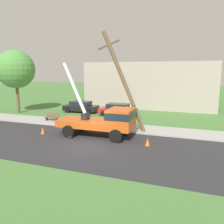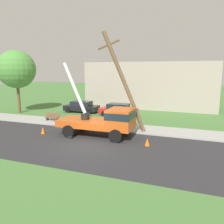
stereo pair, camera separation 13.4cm
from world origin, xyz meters
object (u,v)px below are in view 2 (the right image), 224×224
at_px(utility_truck, 105,120).
at_px(roadside_tree_near, 17,69).
at_px(traffic_cone_behind, 43,130).
at_px(traffic_cone_ahead, 147,142).
at_px(park_bench, 52,117).
at_px(parked_sedan_red, 118,110).
at_px(parked_sedan_black, 82,107).
at_px(leaning_utility_pole, 125,83).

bearing_deg(utility_truck, roadside_tree_near, 157.31).
bearing_deg(traffic_cone_behind, traffic_cone_ahead, -0.19).
xyz_separation_m(traffic_cone_behind, park_bench, (-1.94, 4.20, 0.18)).
distance_m(traffic_cone_ahead, park_bench, 11.68).
height_order(traffic_cone_behind, parked_sedan_red, parked_sedan_red).
relative_size(utility_truck, parked_sedan_black, 1.52).
xyz_separation_m(traffic_cone_behind, parked_sedan_red, (3.57, 9.51, 0.43)).
distance_m(traffic_cone_ahead, roadside_tree_near, 19.68).
height_order(parked_sedan_black, roadside_tree_near, roadside_tree_near).
distance_m(utility_truck, parked_sedan_red, 8.65).
bearing_deg(parked_sedan_red, traffic_cone_behind, -110.59).
xyz_separation_m(traffic_cone_behind, parked_sedan_black, (-1.55, 9.99, 0.43)).
xyz_separation_m(traffic_cone_ahead, park_bench, (-10.89, 4.23, 0.18)).
bearing_deg(parked_sedan_red, leaning_utility_pole, -67.88).
distance_m(utility_truck, parked_sedan_black, 11.27).
distance_m(park_bench, roadside_tree_near, 8.83).
bearing_deg(traffic_cone_ahead, traffic_cone_behind, 179.81).
distance_m(utility_truck, traffic_cone_behind, 5.52).
xyz_separation_m(utility_truck, parked_sedan_red, (-1.73, 8.45, -0.70)).
bearing_deg(parked_sedan_black, leaning_utility_pole, -43.76).
relative_size(leaning_utility_pole, roadside_tree_near, 1.08).
xyz_separation_m(utility_truck, traffic_cone_ahead, (3.65, -1.10, -1.13)).
distance_m(parked_sedan_black, park_bench, 5.81).
bearing_deg(roadside_tree_near, park_bench, -21.94).
height_order(parked_sedan_red, park_bench, parked_sedan_red).
height_order(utility_truck, parked_sedan_red, utility_truck).
bearing_deg(roadside_tree_near, utility_truck, -22.69).
bearing_deg(traffic_cone_behind, parked_sedan_black, 98.85).
relative_size(utility_truck, traffic_cone_behind, 12.14).
bearing_deg(parked_sedan_black, traffic_cone_behind, -81.15).
xyz_separation_m(traffic_cone_ahead, traffic_cone_behind, (-8.95, 0.03, 0.00)).
height_order(leaning_utility_pole, parked_sedan_black, leaning_utility_pole).
bearing_deg(leaning_utility_pole, utility_truck, -135.93).
distance_m(leaning_utility_pole, park_bench, 9.48).
bearing_deg(utility_truck, parked_sedan_black, 127.53).
bearing_deg(park_bench, roadside_tree_near, 158.06).
height_order(traffic_cone_behind, park_bench, park_bench).
xyz_separation_m(traffic_cone_ahead, parked_sedan_red, (-5.38, 9.54, 0.43)).
xyz_separation_m(parked_sedan_black, park_bench, (-0.39, -5.79, -0.25)).
relative_size(utility_truck, leaning_utility_pole, 0.81).
bearing_deg(traffic_cone_behind, parked_sedan_red, 69.41).
relative_size(parked_sedan_red, park_bench, 2.77).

